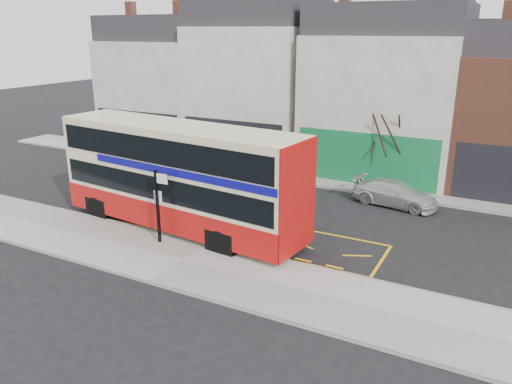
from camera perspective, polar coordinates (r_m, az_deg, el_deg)
The scene contains 15 objects.
ground at distance 22.00m, azimuth -4.93°, elevation -5.72°, with size 120.00×120.00×0.00m, color black.
pavement at distance 20.26m, azimuth -8.47°, elevation -7.82°, with size 40.00×4.00×0.15m, color #A4A19B.
kerb at distance 21.68m, azimuth -5.48°, elevation -5.89°, with size 40.00×0.15×0.15m, color gray.
far_pavement at distance 31.21m, azimuth 5.98°, elevation 1.68°, with size 50.00×3.00×0.15m, color #A4A19B.
road_markings at distance 23.25m, azimuth -2.81°, elevation -4.31°, with size 14.00×3.40×0.01m, color #FFB90D, non-canonical shape.
terrace_far_left at distance 40.38m, azimuth -9.97°, elevation 12.14°, with size 8.00×8.01×10.80m.
terrace_left at distance 36.04m, azimuth 0.40°, elevation 12.50°, with size 8.00×8.01×11.80m.
terrace_green_shop at distance 32.93m, azimuth 14.70°, elevation 10.95°, with size 9.00×8.01×11.30m.
double_decker_bus at distance 22.68m, azimuth -8.65°, elevation 1.81°, with size 12.48×4.05×4.90m.
bus_stop_post at distance 21.27m, azimuth -11.07°, elevation -0.91°, with size 0.80×0.14×3.20m.
car_silver at distance 32.62m, azimuth -5.64°, elevation 3.62°, with size 1.74×4.33×1.47m, color silver.
car_grey at distance 30.83m, azimuth -0.45°, elevation 2.87°, with size 1.58×4.52×1.49m, color #36393D.
car_white at distance 27.17m, azimuth 15.57°, elevation -0.17°, with size 1.81×4.44×1.29m, color silver.
street_tree_left at distance 40.11m, azimuth -15.93°, elevation 10.54°, with size 2.73×2.73×5.90m.
street_tree_right at distance 29.29m, azimuth 14.94°, elevation 7.70°, with size 2.62×2.62×5.67m.
Camera 1 is at (11.01, -16.84, 8.89)m, focal length 35.00 mm.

